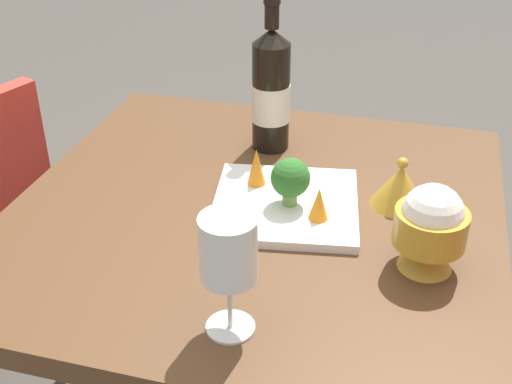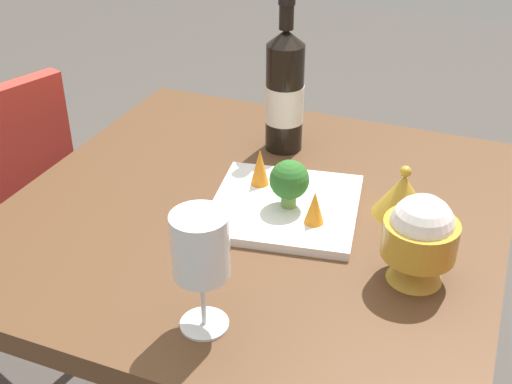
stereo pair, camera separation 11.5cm
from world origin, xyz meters
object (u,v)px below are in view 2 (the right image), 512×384
(serving_plate, at_px, (285,207))
(wine_glass, at_px, (200,249))
(carrot_garnish_right, at_px, (260,167))
(wine_bottle, at_px, (285,91))
(rice_bowl, at_px, (420,238))
(rice_bowl_lid, at_px, (402,194))
(broccoli_floret, at_px, (289,181))
(carrot_garnish_left, at_px, (315,207))

(serving_plate, bearing_deg, wine_glass, 89.33)
(carrot_garnish_right, bearing_deg, wine_bottle, -83.88)
(wine_glass, bearing_deg, serving_plate, -90.67)
(wine_glass, xyz_separation_m, rice_bowl, (-0.25, -0.21, -0.05))
(rice_bowl, distance_m, rice_bowl_lid, 0.18)
(rice_bowl_lid, xyz_separation_m, serving_plate, (0.19, 0.07, -0.03))
(broccoli_floret, bearing_deg, rice_bowl_lid, -157.21)
(rice_bowl, xyz_separation_m, rice_bowl_lid, (0.06, -0.17, -0.04))
(rice_bowl_lid, relative_size, carrot_garnish_right, 1.43)
(broccoli_floret, bearing_deg, carrot_garnish_left, 151.10)
(wine_bottle, bearing_deg, carrot_garnish_left, 119.35)
(serving_plate, relative_size, carrot_garnish_left, 4.94)
(wine_bottle, distance_m, broccoli_floret, 0.26)
(rice_bowl, bearing_deg, wine_bottle, -45.24)
(rice_bowl, distance_m, broccoli_floret, 0.25)
(rice_bowl, bearing_deg, rice_bowl_lid, -72.21)
(rice_bowl_lid, bearing_deg, carrot_garnish_right, 4.85)
(wine_bottle, height_order, carrot_garnish_right, wine_bottle)
(rice_bowl, xyz_separation_m, serving_plate, (0.24, -0.11, -0.07))
(rice_bowl_lid, xyz_separation_m, carrot_garnish_right, (0.25, 0.02, 0.01))
(wine_bottle, height_order, broccoli_floret, wine_bottle)
(broccoli_floret, height_order, carrot_garnish_left, broccoli_floret)
(rice_bowl_lid, height_order, serving_plate, rice_bowl_lid)
(rice_bowl, bearing_deg, serving_plate, -23.40)
(rice_bowl_lid, height_order, carrot_garnish_left, rice_bowl_lid)
(wine_glass, relative_size, broccoli_floret, 2.09)
(wine_bottle, relative_size, carrot_garnish_right, 4.55)
(carrot_garnish_left, bearing_deg, wine_bottle, -60.65)
(serving_plate, bearing_deg, broccoli_floret, 134.60)
(rice_bowl_lid, relative_size, carrot_garnish_left, 1.72)
(wine_bottle, xyz_separation_m, wine_glass, (-0.08, 0.54, 0.00))
(wine_glass, bearing_deg, wine_bottle, -81.52)
(rice_bowl, relative_size, rice_bowl_lid, 1.42)
(wine_glass, distance_m, serving_plate, 0.34)
(rice_bowl_lid, bearing_deg, carrot_garnish_left, 40.71)
(wine_bottle, distance_m, serving_plate, 0.27)
(carrot_garnish_left, bearing_deg, broccoli_floret, -28.90)
(rice_bowl, relative_size, carrot_garnish_left, 2.44)
(wine_bottle, height_order, rice_bowl_lid, wine_bottle)
(rice_bowl, distance_m, carrot_garnish_left, 0.19)
(rice_bowl, xyz_separation_m, carrot_garnish_left, (0.18, -0.07, -0.03))
(serving_plate, bearing_deg, wine_bottle, -69.49)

